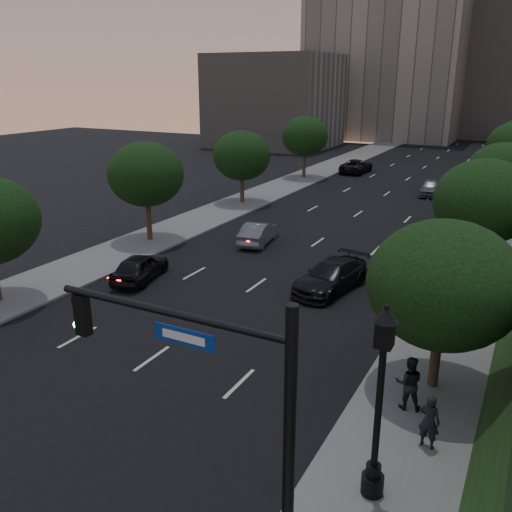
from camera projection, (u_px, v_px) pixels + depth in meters
The scene contains 22 objects.
ground at pixel (55, 427), 17.38m from camera, with size 160.00×160.00×0.00m, color black.
road_surface at pixel (350, 219), 42.59m from camera, with size 16.00×140.00×0.02m, color black.
sidewalk_right at pixel (491, 235), 38.06m from camera, with size 4.50×140.00×0.15m, color slate.
sidewalk_left at pixel (237, 205), 47.09m from camera, with size 4.50×140.00×0.15m, color slate.
office_block_left at pixel (390, 45), 95.83m from camera, with size 26.00×20.00×32.00m, color gray.
office_block_filler at pixel (275, 101), 85.46m from camera, with size 18.00×16.00×14.00m, color gray.
tree_right_a at pixel (444, 285), 18.30m from camera, with size 5.20×5.20×6.24m.
tree_right_b at pixel (484, 201), 28.23m from camera, with size 5.20×5.20×6.74m.
tree_right_c at pixel (503, 173), 39.32m from camera, with size 5.20×5.20×6.24m.
tree_left_b at pixel (146, 174), 35.60m from camera, with size 5.00×5.00×6.71m.
tree_left_c at pixel (242, 156), 46.64m from camera, with size 5.00×5.00×6.34m.
tree_left_d at pixel (305, 136), 58.30m from camera, with size 5.00×5.00×6.71m.
traffic_signal_mast at pixel (239, 448), 10.79m from camera, with size 5.68×0.56×7.00m.
street_lamp at pixel (378, 413), 13.67m from camera, with size 0.64×0.64×5.62m.
sedan_near_left at pixel (140, 267), 29.74m from camera, with size 1.78×4.43×1.51m, color black.
sedan_mid_left at pixel (258, 233), 36.32m from camera, with size 1.55×4.45×1.47m, color slate.
sedan_far_left at pixel (356, 166), 62.96m from camera, with size 2.62×5.67×1.58m, color black.
sedan_near_right at pixel (331, 276), 28.30m from camera, with size 2.18×5.36×1.55m, color black.
sedan_far_right at pixel (431, 187), 50.96m from camera, with size 1.80×4.49×1.53m, color slate.
pedestrian_a at pixel (429, 421), 16.00m from camera, with size 0.64×0.42×1.75m, color black.
pedestrian_b at pixel (409, 383), 17.86m from camera, with size 0.92×0.72×1.89m, color black.
pedestrian_c at pixel (460, 288), 26.24m from camera, with size 0.96×0.40×1.63m, color black.
Camera 1 is at (12.58, -10.06, 10.71)m, focal length 38.00 mm.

